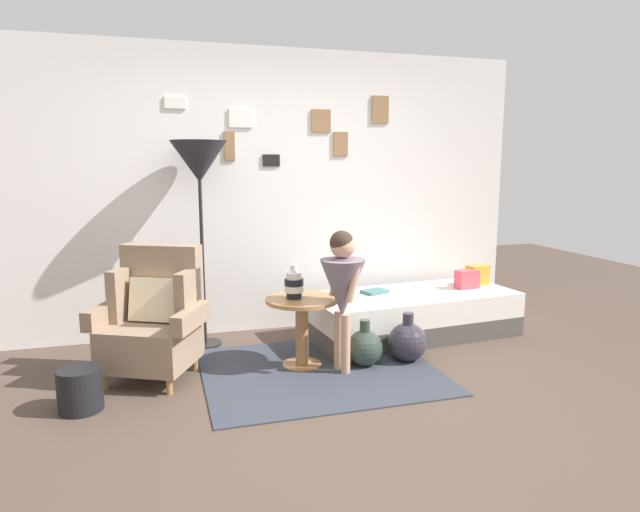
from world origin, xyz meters
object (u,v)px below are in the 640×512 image
at_px(side_table, 302,318).
at_px(demijohn_near, 365,348).
at_px(book_on_daybed, 374,292).
at_px(demijohn_far, 407,342).
at_px(floor_lamp, 199,167).
at_px(vase_striped, 294,285).
at_px(daybed, 412,314).
at_px(armchair, 154,319).
at_px(person_child, 342,283).
at_px(magazine_basket, 80,389).

xyz_separation_m(side_table, demijohn_near, (0.47, -0.13, -0.24)).
height_order(book_on_daybed, demijohn_far, book_on_daybed).
xyz_separation_m(floor_lamp, demijohn_near, (1.16, -0.87, -1.39)).
height_order(vase_striped, demijohn_far, vase_striped).
distance_m(daybed, demijohn_far, 0.69).
height_order(daybed, side_table, side_table).
relative_size(armchair, person_child, 0.89).
bearing_deg(book_on_daybed, magazine_basket, -158.98).
bearing_deg(floor_lamp, book_on_daybed, -6.34).
bearing_deg(magazine_basket, demijohn_near, 6.27).
relative_size(vase_striped, magazine_basket, 0.94).
relative_size(demijohn_near, demijohn_far, 0.93).
relative_size(floor_lamp, demijohn_far, 4.41).
distance_m(side_table, vase_striped, 0.27).
height_order(side_table, demijohn_near, side_table).
distance_m(floor_lamp, demijohn_near, 2.01).
distance_m(side_table, person_child, 0.45).
height_order(daybed, demijohn_near, daybed).
bearing_deg(person_child, vase_striped, 146.49).
relative_size(side_table, vase_striped, 2.14).
relative_size(daybed, person_child, 1.81).
xyz_separation_m(vase_striped, magazine_basket, (-1.51, -0.36, -0.52)).
distance_m(daybed, book_on_daybed, 0.41).
distance_m(demijohn_near, magazine_basket, 2.05).
relative_size(side_table, magazine_basket, 2.00).
height_order(side_table, demijohn_far, side_table).
height_order(vase_striped, magazine_basket, vase_striped).
relative_size(daybed, side_table, 3.51).
bearing_deg(armchair, side_table, -5.60).
relative_size(daybed, magazine_basket, 7.02).
height_order(vase_striped, person_child, person_child).
bearing_deg(vase_striped, side_table, -7.07).
relative_size(floor_lamp, magazine_basket, 6.27).
distance_m(vase_striped, person_child, 0.38).
distance_m(vase_striped, demijohn_far, 1.03).
distance_m(armchair, floor_lamp, 1.33).
xyz_separation_m(floor_lamp, book_on_daybed, (1.52, -0.17, -1.12)).
height_order(daybed, person_child, person_child).
height_order(vase_striped, book_on_daybed, vase_striped).
bearing_deg(floor_lamp, armchair, -123.36).
height_order(person_child, book_on_daybed, person_child).
height_order(daybed, magazine_basket, daybed).
relative_size(floor_lamp, person_child, 1.62).
distance_m(person_child, magazine_basket, 1.91).
relative_size(demijohn_near, magazine_basket, 1.32).
height_order(armchair, demijohn_near, armchair).
bearing_deg(floor_lamp, side_table, -47.02).
bearing_deg(side_table, demijohn_near, -15.75).
height_order(armchair, side_table, armchair).
xyz_separation_m(armchair, vase_striped, (1.04, -0.10, 0.22)).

